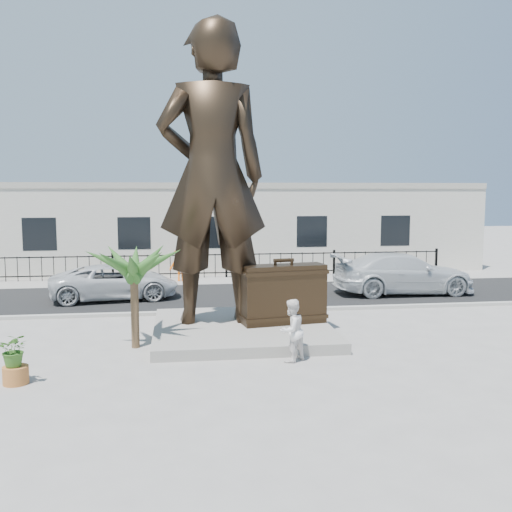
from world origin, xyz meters
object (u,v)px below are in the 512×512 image
(tourist, at_px, (291,330))
(car_white, at_px, (115,282))
(statue, at_px, (212,175))
(suitcase, at_px, (283,294))

(tourist, xyz_separation_m, car_white, (-5.30, 9.09, -0.10))
(statue, distance_m, tourist, 5.53)
(statue, relative_size, suitcase, 3.54)
(statue, relative_size, car_white, 1.80)
(statue, height_order, tourist, statue)
(statue, height_order, suitcase, statue)
(statue, distance_m, car_white, 7.81)
(suitcase, distance_m, car_white, 8.37)
(tourist, bearing_deg, statue, -100.32)
(suitcase, relative_size, car_white, 0.51)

